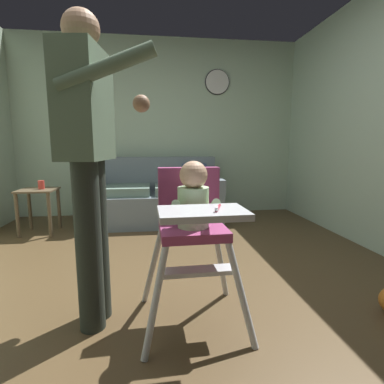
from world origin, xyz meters
TOP-DOWN VIEW (x-y plane):
  - ground at (0.00, 0.00)m, footprint 5.63×6.48m
  - wall_far at (0.00, 2.47)m, footprint 4.83×0.06m
  - couch at (-0.11, 1.95)m, footprint 1.78×0.86m
  - high_chair at (0.12, -0.42)m, footprint 0.63×0.74m
  - adult_standing at (-0.43, -0.34)m, footprint 0.51×0.54m
  - side_table at (-1.43, 1.59)m, footprint 0.40×0.40m
  - sippy_cup at (-1.38, 1.59)m, footprint 0.07×0.07m
  - wall_clock at (0.85, 2.43)m, footprint 0.36×0.04m

SIDE VIEW (x-z plane):
  - ground at x=0.00m, z-range -0.10..0.00m
  - couch at x=-0.11m, z-range -0.10..0.76m
  - side_table at x=-1.43m, z-range 0.12..0.64m
  - sippy_cup at x=-1.38m, z-range 0.52..0.62m
  - high_chair at x=0.12m, z-range 0.17..1.12m
  - adult_standing at x=-0.43m, z-range 0.12..1.81m
  - wall_far at x=0.00m, z-range 0.00..2.53m
  - wall_clock at x=0.85m, z-range 1.75..2.11m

